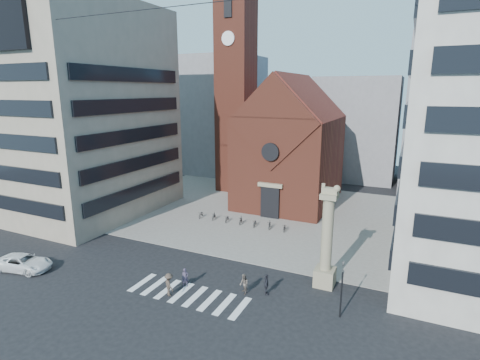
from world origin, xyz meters
The scene contains 23 objects.
ground centered at (0.00, 0.00, 0.00)m, with size 120.00×120.00×0.00m, color black.
piazza centered at (0.00, 19.00, 0.03)m, with size 46.00×30.00×0.05m, color gray.
zebra_crossing centered at (0.55, -3.00, 0.01)m, with size 10.20×3.20×0.01m, color white, non-canonical shape.
church centered at (0.00, 25.04, 7.98)m, with size 12.00×16.65×18.00m.
campanile centered at (-10.00, 28.00, 15.74)m, with size 5.50×5.50×31.20m.
building_left centered at (-24.00, 10.00, 13.00)m, with size 18.00×20.00×26.00m, color gray.
bg_block_left centered at (-20.00, 40.00, 11.00)m, with size 16.00×14.00×22.00m, color gray.
bg_block_mid centered at (6.00, 45.00, 9.00)m, with size 14.00×12.00×18.00m, color gray.
bg_block_right centered at (22.00, 42.00, 12.00)m, with size 16.00×14.00×24.00m, color gray.
lion_column centered at (10.01, 3.00, 3.46)m, with size 1.63×1.60×8.68m.
traffic_light centered at (12.00, -1.00, 2.29)m, with size 0.13×0.16×4.30m.
white_car centered at (-15.10, -5.66, 0.70)m, with size 2.32×5.04×1.40m, color white.
pedestrian_0 centered at (-0.34, -2.02, 0.80)m, with size 0.58×0.38×1.59m, color #3C3347.
pedestrian_1 centered at (4.48, -0.98, 0.82)m, with size 0.80×0.62×1.64m, color #5D524A.
pedestrian_2 centered at (6.13, -0.35, 0.86)m, with size 1.01×0.42×1.72m, color #24242B.
pedestrian_3 centered at (-0.74, -3.69, 0.93)m, with size 1.20×0.69×1.85m, color #42352C.
scooter_0 centered at (-7.93, 13.29, 0.46)m, with size 0.54×1.54×0.81m, color black.
scooter_1 centered at (-6.08, 13.29, 0.50)m, with size 0.42×1.50×0.90m, color black.
scooter_2 centered at (-4.24, 13.29, 0.46)m, with size 0.54×1.54×0.81m, color black.
scooter_3 centered at (-2.39, 13.29, 0.50)m, with size 0.42×1.50×0.90m, color black.
scooter_4 centered at (-0.54, 13.29, 0.46)m, with size 0.54×1.54×0.81m, color black.
scooter_5 centered at (1.31, 13.29, 0.50)m, with size 0.42×1.50×0.90m, color black.
scooter_6 centered at (3.15, 13.29, 0.46)m, with size 0.54×1.54×0.81m, color black.
Camera 1 is at (15.50, -25.44, 15.75)m, focal length 28.00 mm.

